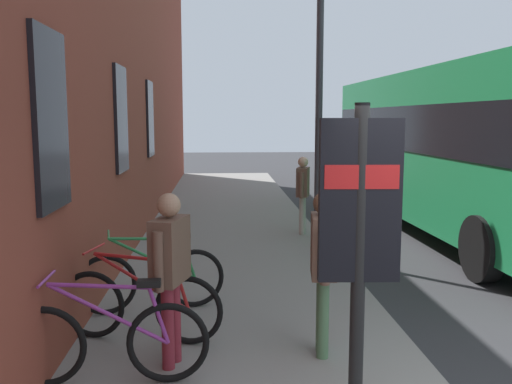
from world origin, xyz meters
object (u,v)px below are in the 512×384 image
at_px(pedestrian_by_facade, 170,262).
at_px(pedestrian_crossing_street, 303,187).
at_px(pedestrian_near_bus, 323,257).
at_px(city_bus, 462,142).
at_px(bicycle_under_window, 140,305).
at_px(bicycle_by_door, 152,279).
at_px(street_lamp, 319,80).
at_px(bicycle_beside_lamp, 108,342).
at_px(transit_info_sign, 359,223).

xyz_separation_m(pedestrian_by_facade, pedestrian_crossing_street, (5.80, -2.10, -0.05)).
bearing_deg(pedestrian_near_bus, city_bus, -33.65).
relative_size(bicycle_under_window, pedestrian_by_facade, 1.07).
xyz_separation_m(bicycle_by_door, pedestrian_crossing_street, (4.30, -2.46, 0.55)).
bearing_deg(pedestrian_crossing_street, pedestrian_near_bus, 173.44).
bearing_deg(bicycle_under_window, street_lamp, -33.37).
distance_m(bicycle_beside_lamp, street_lamp, 6.02).
bearing_deg(bicycle_by_door, transit_info_sign, -148.46).
bearing_deg(bicycle_beside_lamp, bicycle_under_window, -8.80).
xyz_separation_m(bicycle_under_window, transit_info_sign, (-1.96, -1.77, 1.21)).
bearing_deg(bicycle_beside_lamp, bicycle_by_door, -4.80).
relative_size(bicycle_under_window, street_lamp, 0.35).
xyz_separation_m(transit_info_sign, pedestrian_by_facade, (1.37, 1.40, -0.61)).
bearing_deg(transit_info_sign, bicycle_beside_lamp, 62.04).
height_order(bicycle_by_door, transit_info_sign, transit_info_sign).
xyz_separation_m(bicycle_under_window, city_bus, (5.57, -5.82, 1.41)).
bearing_deg(city_bus, transit_info_sign, 151.72).
height_order(bicycle_beside_lamp, pedestrian_by_facade, pedestrian_by_facade).
bearing_deg(bicycle_under_window, transit_info_sign, -137.88).
distance_m(bicycle_under_window, bicycle_by_door, 0.91).
distance_m(bicycle_beside_lamp, city_bus, 8.94).
relative_size(transit_info_sign, city_bus, 0.23).
bearing_deg(bicycle_by_door, pedestrian_crossing_street, -29.73).
distance_m(transit_info_sign, pedestrian_by_facade, 2.05).
bearing_deg(street_lamp, bicycle_by_door, 139.27).
height_order(city_bus, pedestrian_crossing_street, city_bus).
relative_size(city_bus, pedestrian_near_bus, 6.57).
bearing_deg(pedestrian_near_bus, transit_info_sign, 178.15).
relative_size(pedestrian_crossing_street, street_lamp, 0.31).
bearing_deg(pedestrian_near_bus, pedestrian_crossing_street, -6.56).
bearing_deg(bicycle_under_window, bicycle_beside_lamp, 171.20).
distance_m(pedestrian_by_facade, street_lamp, 5.27).
relative_size(bicycle_beside_lamp, bicycle_by_door, 1.01).
bearing_deg(pedestrian_by_facade, bicycle_beside_lamp, 124.67).
height_order(pedestrian_by_facade, street_lamp, street_lamp).
distance_m(transit_info_sign, pedestrian_near_bus, 1.64).
bearing_deg(bicycle_under_window, pedestrian_crossing_street, -25.33).
height_order(city_bus, pedestrian_by_facade, city_bus).
distance_m(bicycle_beside_lamp, pedestrian_near_bus, 2.11).
bearing_deg(street_lamp, pedestrian_crossing_street, 2.04).
relative_size(bicycle_by_door, pedestrian_crossing_street, 1.13).
bearing_deg(pedestrian_by_facade, street_lamp, -25.98).
height_order(pedestrian_near_bus, pedestrian_crossing_street, pedestrian_near_bus).
xyz_separation_m(pedestrian_crossing_street, street_lamp, (-1.39, -0.05, 2.00)).
xyz_separation_m(city_bus, pedestrian_near_bus, (-6.01, 4.00, -0.82)).
bearing_deg(transit_info_sign, pedestrian_crossing_street, -5.57).
distance_m(city_bus, pedestrian_near_bus, 7.26).
height_order(bicycle_by_door, pedestrian_near_bus, pedestrian_near_bus).
bearing_deg(bicycle_beside_lamp, pedestrian_crossing_street, -23.01).
bearing_deg(pedestrian_by_facade, bicycle_by_door, 13.54).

